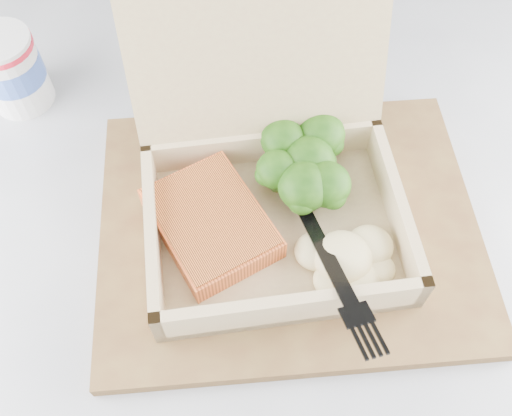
{
  "coord_description": "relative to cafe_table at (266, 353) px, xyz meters",
  "views": [
    {
      "loc": [
        -0.36,
        -0.25,
        1.24
      ],
      "look_at": [
        -0.33,
        0.02,
        0.79
      ],
      "focal_mm": 40.0,
      "sensor_mm": 36.0,
      "label": 1
    }
  ],
  "objects": [
    {
      "name": "floor",
      "position": [
        0.32,
        0.04,
        -0.55
      ],
      "size": [
        4.0,
        4.0,
        0.0
      ],
      "primitive_type": "plane",
      "color": "gray",
      "rests_on": "ground"
    },
    {
      "name": "cafe_table",
      "position": [
        0.0,
        0.0,
        0.0
      ],
      "size": [
        0.97,
        0.97,
        0.75
      ],
      "rotation": [
        0.0,
        0.0,
        -0.16
      ],
      "color": "black",
      "rests_on": "floor"
    },
    {
      "name": "serving_tray",
      "position": [
        0.03,
        0.06,
        0.2
      ],
      "size": [
        0.38,
        0.31,
        0.02
      ],
      "primitive_type": "cube",
      "rotation": [
        0.0,
        0.0,
        -0.04
      ],
      "color": "brown",
      "rests_on": "cafe_table"
    },
    {
      "name": "takeout_container",
      "position": [
        0.01,
        0.09,
        0.26
      ],
      "size": [
        0.24,
        0.25,
        0.22
      ],
      "rotation": [
        0.0,
        0.0,
        0.01
      ],
      "color": "tan",
      "rests_on": "serving_tray"
    },
    {
      "name": "salmon_fillet",
      "position": [
        -0.05,
        0.06,
        0.23
      ],
      "size": [
        0.13,
        0.15,
        0.02
      ],
      "primitive_type": "cube",
      "rotation": [
        0.0,
        0.0,
        0.4
      ],
      "color": "orange",
      "rests_on": "takeout_container"
    },
    {
      "name": "broccoli_pile",
      "position": [
        0.05,
        0.11,
        0.24
      ],
      "size": [
        0.12,
        0.12,
        0.04
      ],
      "primitive_type": null,
      "color": "#366C18",
      "rests_on": "takeout_container"
    },
    {
      "name": "mashed_potatoes",
      "position": [
        0.07,
        0.01,
        0.23
      ],
      "size": [
        0.09,
        0.08,
        0.03
      ],
      "primitive_type": "ellipsoid",
      "color": "beige",
      "rests_on": "takeout_container"
    },
    {
      "name": "plastic_fork",
      "position": [
        0.05,
        0.03,
        0.24
      ],
      "size": [
        0.04,
        0.17,
        0.04
      ],
      "rotation": [
        0.0,
        0.0,
        3.29
      ],
      "color": "black",
      "rests_on": "mashed_potatoes"
    },
    {
      "name": "paper_cup",
      "position": [
        -0.25,
        0.27,
        0.24
      ],
      "size": [
        0.07,
        0.07,
        0.09
      ],
      "color": "silver",
      "rests_on": "cafe_table"
    },
    {
      "name": "receipt",
      "position": [
        0.05,
        0.24,
        0.19
      ],
      "size": [
        0.12,
        0.15,
        0.0
      ],
      "primitive_type": "cube",
      "rotation": [
        0.0,
        0.0,
        -0.44
      ],
      "color": "white",
      "rests_on": "cafe_table"
    }
  ]
}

